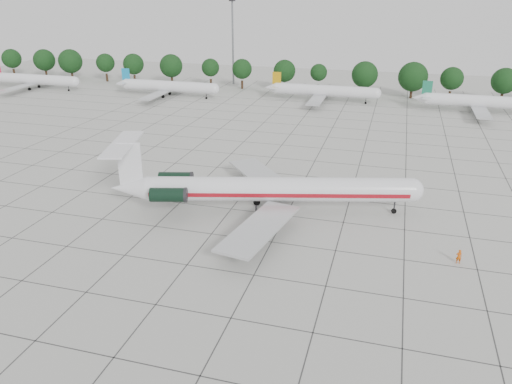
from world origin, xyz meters
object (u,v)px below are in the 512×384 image
(bg_airliner_a, at_px, (35,80))
(bg_airliner_b, at_px, (168,86))
(ground_crew, at_px, (459,257))
(bg_airliner_d, at_px, (482,102))
(floodlight_mast, at_px, (233,38))
(main_airliner, at_px, (261,189))
(bg_airliner_c, at_px, (324,91))

(bg_airliner_a, height_order, bg_airliner_b, same)
(ground_crew, xyz_separation_m, bg_airliner_d, (11.56, 78.29, 2.03))
(ground_crew, distance_m, bg_airliner_a, 137.15)
(bg_airliner_b, distance_m, floodlight_mast, 28.76)
(ground_crew, xyz_separation_m, floodlight_mast, (-59.97, 99.06, 13.41))
(bg_airliner_a, distance_m, bg_airliner_d, 126.91)
(main_airliner, height_order, bg_airliner_a, main_airliner)
(bg_airliner_c, bearing_deg, bg_airliner_b, -172.36)
(ground_crew, bearing_deg, floodlight_mast, -67.02)
(main_airliner, xyz_separation_m, bg_airliner_b, (-45.96, 68.14, -0.68))
(ground_crew, bearing_deg, main_airliner, -23.87)
(main_airliner, distance_m, bg_airliner_d, 80.24)
(floodlight_mast, bearing_deg, ground_crew, -58.81)
(bg_airliner_a, distance_m, floodlight_mast, 61.66)
(bg_airliner_b, relative_size, bg_airliner_d, 1.00)
(bg_airliner_a, bearing_deg, bg_airliner_d, 1.81)
(bg_airliner_d, height_order, floodlight_mast, floodlight_mast)
(ground_crew, xyz_separation_m, bg_airliner_b, (-71.53, 75.31, 2.03))
(bg_airliner_b, bearing_deg, bg_airliner_c, 7.64)
(bg_airliner_b, height_order, bg_airliner_c, same)
(main_airliner, distance_m, bg_airliner_b, 82.19)
(main_airliner, bearing_deg, bg_airliner_b, 109.13)
(bg_airliner_b, height_order, floodlight_mast, floodlight_mast)
(main_airliner, relative_size, ground_crew, 24.41)
(bg_airliner_c, bearing_deg, bg_airliner_a, -175.50)
(bg_airliner_c, distance_m, floodlight_mast, 38.28)
(ground_crew, height_order, bg_airliner_c, bg_airliner_c)
(bg_airliner_a, xyz_separation_m, bg_airliner_d, (126.84, 4.01, 0.00))
(bg_airliner_d, bearing_deg, ground_crew, -98.40)
(main_airliner, relative_size, bg_airliner_a, 1.51)
(floodlight_mast, bearing_deg, main_airliner, -69.48)
(ground_crew, bearing_deg, bg_airliner_b, -54.69)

